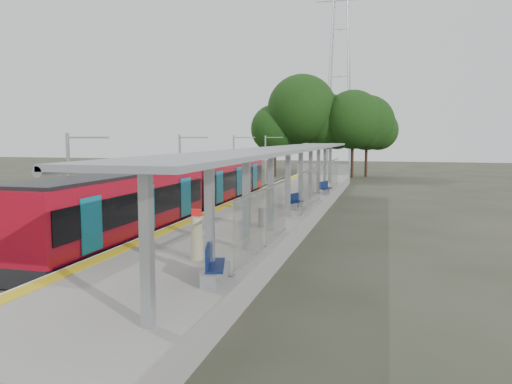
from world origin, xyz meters
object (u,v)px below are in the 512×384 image
bench_mid (294,201)px  litter_bin (263,217)px  info_pillar_far (287,189)px  bench_near (212,262)px  info_pillar_near (197,238)px  bench_far (325,187)px  train (182,192)px

bench_mid → litter_bin: bench_mid is taller
info_pillar_far → litter_bin: (0.89, -10.43, -0.25)m
bench_near → info_pillar_near: (-1.40, 2.34, 0.17)m
info_pillar_near → info_pillar_far: bearing=92.7°
bench_near → bench_far: bearing=72.5°
bench_mid → info_pillar_near: size_ratio=0.78×
bench_mid → info_pillar_far: info_pillar_far is taller
bench_mid → train: bearing=-143.0°
train → bench_far: size_ratio=18.79×
train → bench_mid: size_ratio=19.91×
bench_far → litter_bin: size_ratio=1.63×
bench_near → info_pillar_near: info_pillar_near is taller
info_pillar_near → info_pillar_far: (-0.26, 17.33, -0.07)m
train → bench_mid: (6.28, 1.96, -0.57)m
bench_near → info_pillar_far: info_pillar_far is taller
bench_near → litter_bin: size_ratio=1.92×
info_pillar_near → bench_mid: bearing=87.6°
train → bench_mid: train is taller
bench_far → info_pillar_near: size_ratio=0.83×
train → bench_far: (7.12, 10.08, -0.55)m
train → bench_far: bearing=54.8°
info_pillar_far → bench_near: bearing=-108.3°
bench_near → info_pillar_far: size_ratio=1.08×
train → info_pillar_near: train is taller
bench_near → bench_mid: bench_near is taller
bench_mid → bench_far: 8.16m
bench_far → train: bearing=-107.0°
litter_bin → info_pillar_far: bearing=94.9°
bench_far → bench_mid: bearing=-77.6°
info_pillar_near → info_pillar_far: info_pillar_near is taller
bench_mid → bench_near: bearing=-68.8°
info_pillar_far → bench_mid: bearing=-96.8°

